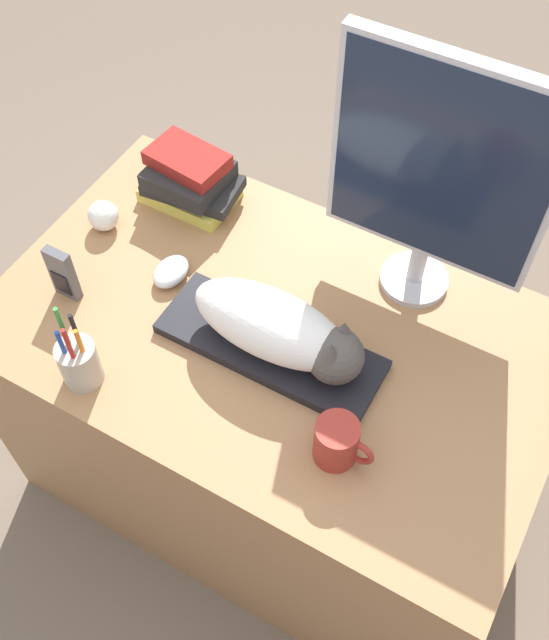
# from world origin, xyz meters

# --- Properties ---
(ground_plane) EXTENTS (12.00, 12.00, 0.00)m
(ground_plane) POSITION_xyz_m (0.00, 0.00, 0.00)
(ground_plane) COLOR #6B5B4C
(desk) EXTENTS (1.20, 0.74, 0.71)m
(desk) POSITION_xyz_m (0.00, 0.37, 0.36)
(desk) COLOR #9E7047
(desk) RESTS_ON ground_plane
(keyboard) EXTENTS (0.47, 0.16, 0.02)m
(keyboard) POSITION_xyz_m (0.02, 0.32, 0.73)
(keyboard) COLOR black
(keyboard) RESTS_ON desk
(cat) EXTENTS (0.37, 0.14, 0.14)m
(cat) POSITION_xyz_m (0.04, 0.32, 0.80)
(cat) COLOR white
(cat) RESTS_ON keyboard
(monitor) EXTENTS (0.43, 0.15, 0.57)m
(monitor) POSITION_xyz_m (0.20, 0.63, 1.04)
(monitor) COLOR #B7B7BC
(monitor) RESTS_ON desk
(computer_mouse) EXTENTS (0.07, 0.10, 0.04)m
(computer_mouse) POSITION_xyz_m (-0.27, 0.38, 0.73)
(computer_mouse) COLOR silver
(computer_mouse) RESTS_ON desk
(coffee_mug) EXTENTS (0.12, 0.08, 0.10)m
(coffee_mug) POSITION_xyz_m (0.24, 0.18, 0.76)
(coffee_mug) COLOR #9E2D23
(coffee_mug) RESTS_ON desk
(pen_cup) EXTENTS (0.08, 0.08, 0.21)m
(pen_cup) POSITION_xyz_m (-0.27, 0.08, 0.77)
(pen_cup) COLOR #B2A893
(pen_cup) RESTS_ON desk
(baseball) EXTENTS (0.07, 0.07, 0.07)m
(baseball) POSITION_xyz_m (-0.49, 0.43, 0.75)
(baseball) COLOR silver
(baseball) RESTS_ON desk
(phone) EXTENTS (0.06, 0.02, 0.13)m
(phone) POSITION_xyz_m (-0.44, 0.23, 0.78)
(phone) COLOR #4C4C51
(phone) RESTS_ON desk
(book_stack) EXTENTS (0.23, 0.16, 0.14)m
(book_stack) POSITION_xyz_m (-0.36, 0.60, 0.78)
(book_stack) COLOR #CCC14C
(book_stack) RESTS_ON desk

